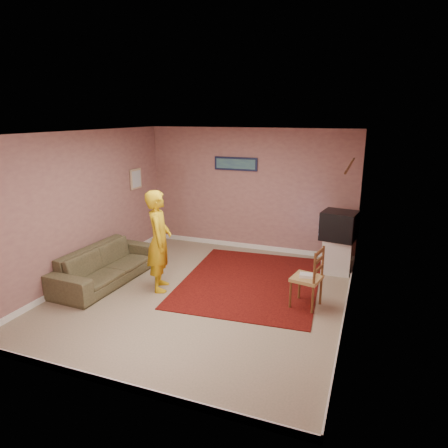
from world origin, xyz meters
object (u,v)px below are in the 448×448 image
at_px(sofa, 106,265).
at_px(person, 159,241).
at_px(tv_cabinet, 337,256).
at_px(chair_a, 340,238).
at_px(crt_tv, 339,225).
at_px(chair_b, 307,271).

relative_size(sofa, person, 1.24).
relative_size(tv_cabinet, chair_a, 1.33).
distance_m(tv_cabinet, chair_a, 0.51).
height_order(tv_cabinet, person, person).
bearing_deg(crt_tv, sofa, -143.94).
bearing_deg(chair_a, tv_cabinet, -83.62).
relative_size(chair_b, person, 0.31).
bearing_deg(tv_cabinet, chair_a, 90.38).
relative_size(crt_tv, chair_a, 1.41).
xyz_separation_m(tv_cabinet, chair_b, (-0.30, -1.59, 0.26)).
relative_size(chair_a, sofa, 0.23).
height_order(tv_cabinet, crt_tv, crt_tv).
xyz_separation_m(crt_tv, person, (-2.70, -1.80, -0.06)).
height_order(chair_b, sofa, chair_b).
relative_size(crt_tv, chair_b, 1.32).
distance_m(chair_b, person, 2.43).
distance_m(sofa, person, 1.18).
distance_m(crt_tv, chair_b, 1.65).
relative_size(tv_cabinet, sofa, 0.31).
bearing_deg(tv_cabinet, crt_tv, 170.44).
bearing_deg(tv_cabinet, chair_b, -100.78).
height_order(tv_cabinet, sofa, tv_cabinet).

